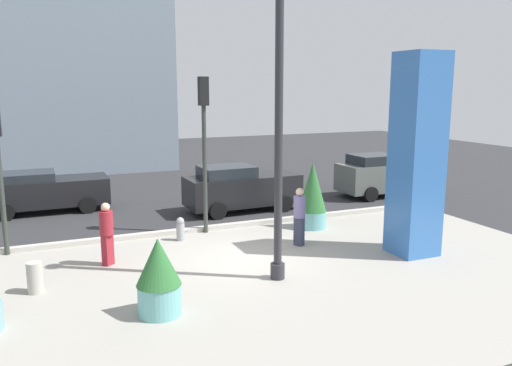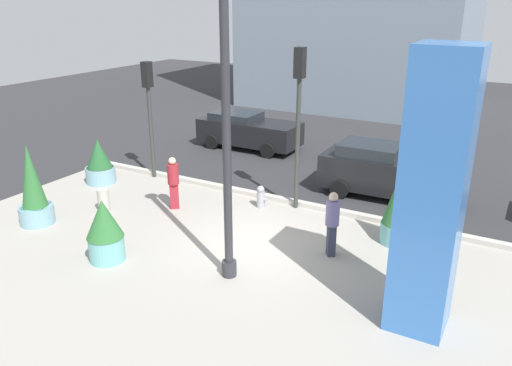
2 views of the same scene
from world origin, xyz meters
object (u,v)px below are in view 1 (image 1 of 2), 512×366
(lamp_post, at_px, (279,129))
(car_passing_lane, at_px, (383,175))
(car_curb_west, at_px, (241,188))
(potted_plant_near_left, at_px, (312,196))
(pedestrian_on_sidewalk, at_px, (107,231))
(art_pillar_blue, at_px, (417,156))
(concrete_bollard, at_px, (35,278))
(car_far_lane, at_px, (44,191))
(traffic_light_far_side, at_px, (204,130))
(fire_hydrant, at_px, (181,229))
(potted_plant_mid_plaza, at_px, (159,276))
(pedestrian_crossing, at_px, (299,214))

(lamp_post, xyz_separation_m, car_passing_lane, (8.60, 7.26, -2.82))
(car_passing_lane, xyz_separation_m, car_curb_west, (-6.81, -0.19, -0.03))
(potted_plant_near_left, distance_m, pedestrian_on_sidewalk, 6.99)
(art_pillar_blue, relative_size, potted_plant_near_left, 2.50)
(concrete_bollard, xyz_separation_m, car_curb_west, (7.38, 5.68, 0.53))
(car_far_lane, bearing_deg, traffic_light_far_side, -47.11)
(lamp_post, relative_size, art_pillar_blue, 1.35)
(fire_hydrant, bearing_deg, art_pillar_blue, -33.29)
(potted_plant_mid_plaza, height_order, car_passing_lane, car_passing_lane)
(lamp_post, relative_size, concrete_bollard, 10.24)
(potted_plant_mid_plaza, height_order, traffic_light_far_side, traffic_light_far_side)
(fire_hydrant, height_order, pedestrian_on_sidewalk, pedestrian_on_sidewalk)
(art_pillar_blue, relative_size, fire_hydrant, 7.60)
(lamp_post, height_order, pedestrian_on_sidewalk, lamp_post)
(art_pillar_blue, bearing_deg, pedestrian_on_sidewalk, 163.72)
(concrete_bollard, distance_m, pedestrian_on_sidewalk, 2.30)
(concrete_bollard, xyz_separation_m, pedestrian_crossing, (7.37, 0.81, 0.62))
(car_far_lane, bearing_deg, car_passing_lane, -10.75)
(car_curb_west, bearing_deg, lamp_post, -104.18)
(car_curb_west, bearing_deg, art_pillar_blue, -68.62)
(art_pillar_blue, relative_size, concrete_bollard, 7.60)
(lamp_post, bearing_deg, potted_plant_mid_plaza, -164.45)
(car_curb_west, distance_m, pedestrian_crossing, 4.87)
(lamp_post, height_order, potted_plant_mid_plaza, lamp_post)
(art_pillar_blue, relative_size, car_curb_west, 1.28)
(concrete_bollard, height_order, car_curb_west, car_curb_west)
(traffic_light_far_side, xyz_separation_m, car_passing_lane, (9.00, 2.58, -2.46))
(concrete_bollard, relative_size, car_passing_lane, 0.18)
(potted_plant_mid_plaza, xyz_separation_m, traffic_light_far_side, (2.78, 5.57, 2.55))
(art_pillar_blue, bearing_deg, lamp_post, -176.19)
(lamp_post, relative_size, pedestrian_crossing, 4.30)
(car_far_lane, height_order, pedestrian_on_sidewalk, pedestrian_on_sidewalk)
(traffic_light_far_side, xyz_separation_m, pedestrian_crossing, (2.17, -2.47, -2.40))
(art_pillar_blue, height_order, car_passing_lane, art_pillar_blue)
(potted_plant_mid_plaza, xyz_separation_m, pedestrian_on_sidewalk, (-0.61, 3.58, 0.11))
(lamp_post, distance_m, car_far_lane, 11.56)
(potted_plant_mid_plaza, xyz_separation_m, car_far_lane, (-2.06, 10.77, -0.03))
(car_far_lane, height_order, pedestrian_crossing, pedestrian_crossing)
(traffic_light_far_side, distance_m, car_passing_lane, 9.68)
(car_curb_west, bearing_deg, pedestrian_crossing, -90.17)
(potted_plant_mid_plaza, distance_m, concrete_bollard, 3.36)
(car_passing_lane, relative_size, pedestrian_on_sidewalk, 2.38)
(concrete_bollard, height_order, pedestrian_on_sidewalk, pedestrian_on_sidewalk)
(art_pillar_blue, bearing_deg, concrete_bollard, 173.73)
(art_pillar_blue, xyz_separation_m, concrete_bollard, (-10.04, 1.10, -2.48))
(potted_plant_mid_plaza, xyz_separation_m, pedestrian_crossing, (4.95, 3.10, 0.15))
(potted_plant_mid_plaza, distance_m, pedestrian_crossing, 5.84)
(fire_hydrant, bearing_deg, car_curb_west, 42.75)
(art_pillar_blue, height_order, potted_plant_near_left, art_pillar_blue)
(car_passing_lane, bearing_deg, car_curb_west, -178.44)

